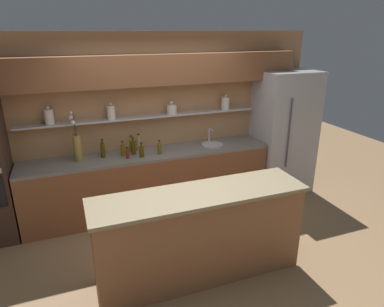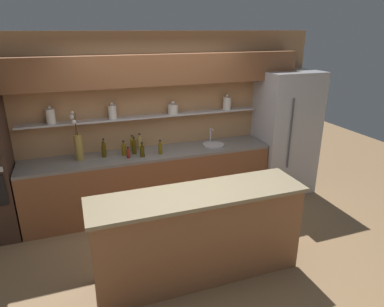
% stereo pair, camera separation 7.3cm
% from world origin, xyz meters
% --- Properties ---
extents(ground_plane, '(12.00, 12.00, 0.00)m').
position_xyz_m(ground_plane, '(0.00, 0.00, 0.00)').
color(ground_plane, olive).
extents(back_wall_unit, '(5.20, 0.44, 2.60)m').
position_xyz_m(back_wall_unit, '(-0.00, 1.53, 1.55)').
color(back_wall_unit, tan).
rests_on(back_wall_unit, ground_plane).
extents(back_counter_unit, '(3.60, 0.62, 0.92)m').
position_xyz_m(back_counter_unit, '(-0.14, 1.24, 0.46)').
color(back_counter_unit, brown).
rests_on(back_counter_unit, ground_plane).
extents(island_counter, '(2.31, 0.61, 1.02)m').
position_xyz_m(island_counter, '(0.00, -0.40, 0.51)').
color(island_counter, '#99603D').
rests_on(island_counter, ground_plane).
extents(refrigerator, '(0.91, 0.73, 2.01)m').
position_xyz_m(refrigerator, '(2.14, 1.20, 1.00)').
color(refrigerator, '#B7B7BC').
rests_on(refrigerator, ground_plane).
extents(flower_vase, '(0.13, 0.14, 0.68)m').
position_xyz_m(flower_vase, '(-1.11, 1.29, 1.14)').
color(flower_vase, olive).
rests_on(flower_vase, back_counter_unit).
extents(sink_fixture, '(0.33, 0.33, 0.25)m').
position_xyz_m(sink_fixture, '(0.87, 1.25, 0.94)').
color(sink_fixture, '#B7B7BC').
rests_on(sink_fixture, back_counter_unit).
extents(bottle_sauce_0, '(0.05, 0.05, 0.16)m').
position_xyz_m(bottle_sauce_0, '(-0.47, 1.13, 0.99)').
color(bottle_sauce_0, maroon).
rests_on(bottle_sauce_0, back_counter_unit).
extents(bottle_oil_1, '(0.06, 0.06, 0.25)m').
position_xyz_m(bottle_oil_1, '(-0.36, 1.39, 1.02)').
color(bottle_oil_1, olive).
rests_on(bottle_oil_1, back_counter_unit).
extents(bottle_oil_2, '(0.07, 0.07, 0.22)m').
position_xyz_m(bottle_oil_2, '(-0.51, 1.27, 1.00)').
color(bottle_oil_2, brown).
rests_on(bottle_oil_2, back_counter_unit).
extents(bottle_oil_3, '(0.06, 0.06, 0.24)m').
position_xyz_m(bottle_oil_3, '(-0.77, 1.38, 1.02)').
color(bottle_oil_3, brown).
rests_on(bottle_oil_3, back_counter_unit).
extents(bottle_spirit_4, '(0.07, 0.07, 0.25)m').
position_xyz_m(bottle_spirit_4, '(-0.24, 1.42, 1.02)').
color(bottle_spirit_4, tan).
rests_on(bottle_spirit_4, back_counter_unit).
extents(bottle_oil_5, '(0.06, 0.06, 0.26)m').
position_xyz_m(bottle_oil_5, '(-0.36, 1.27, 1.02)').
color(bottle_oil_5, '#47380A').
rests_on(bottle_oil_5, back_counter_unit).
extents(bottle_oil_6, '(0.06, 0.06, 0.21)m').
position_xyz_m(bottle_oil_6, '(-0.01, 1.14, 1.00)').
color(bottle_oil_6, brown).
rests_on(bottle_oil_6, back_counter_unit).
extents(bottle_oil_7, '(0.06, 0.06, 0.23)m').
position_xyz_m(bottle_oil_7, '(-0.79, 1.28, 1.01)').
color(bottle_oil_7, '#47380A').
rests_on(bottle_oil_7, back_counter_unit).
extents(bottle_oil_8, '(0.06, 0.06, 0.21)m').
position_xyz_m(bottle_oil_8, '(-0.27, 1.12, 1.00)').
color(bottle_oil_8, '#47380A').
rests_on(bottle_oil_8, back_counter_unit).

